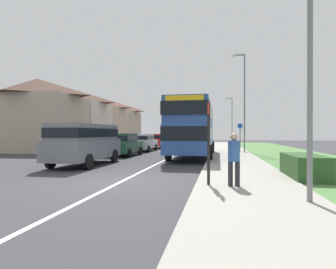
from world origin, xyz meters
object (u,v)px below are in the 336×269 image
parked_car_red (156,140)px  bus_stop_sign (209,138)px  double_decker_bus (193,126)px  street_lamp_far (231,118)px  cycle_route_sign (240,136)px  parked_car_silver (143,142)px  street_lamp_mid (243,97)px  pedestrian_at_stop (234,157)px  parked_van_grey (86,141)px  parked_car_dark_green (123,144)px  street_lamp_near (305,39)px

parked_car_red → bus_stop_sign: size_ratio=1.60×
double_decker_bus → bus_stop_sign: size_ratio=3.96×
street_lamp_far → cycle_route_sign: bearing=-90.1°
parked_car_silver → parked_car_red: bearing=90.6°
double_decker_bus → street_lamp_mid: street_lamp_mid is taller
bus_stop_sign → street_lamp_far: bearing=86.4°
parked_car_red → street_lamp_far: bearing=54.3°
bus_stop_sign → double_decker_bus: bearing=97.6°
street_lamp_mid → pedestrian_at_stop: bearing=-95.8°
parked_van_grey → street_lamp_mid: size_ratio=0.63×
parked_car_dark_green → parked_car_silver: 5.28m
bus_stop_sign → cycle_route_sign: (2.10, 16.15, -0.11)m
parked_car_silver → bus_stop_sign: (6.57, -16.31, 0.66)m
parked_van_grey → street_lamp_far: (8.66, 28.81, 2.71)m
parked_car_dark_green → parked_car_red: (-0.02, 10.64, -0.03)m
parked_car_silver → street_lamp_mid: street_lamp_mid is taller
parked_car_dark_green → street_lamp_far: size_ratio=0.63×
parked_car_dark_green → cycle_route_sign: size_ratio=1.73×
parked_car_dark_green → parked_car_red: parked_car_dark_green is taller
bus_stop_sign → pedestrian_at_stop: bearing=-7.8°
parked_car_silver → street_lamp_far: size_ratio=0.65×
parked_car_dark_green → parked_car_red: size_ratio=1.05×
parked_car_red → street_lamp_near: street_lamp_near is taller
street_lamp_near → parked_car_red: bearing=110.7°
cycle_route_sign → street_lamp_near: (0.11, -17.85, 2.37)m
parked_car_red → cycle_route_sign: cycle_route_sign is taller
street_lamp_near → street_lamp_far: size_ratio=0.95×
double_decker_bus → cycle_route_sign: double_decker_bus is taller
parked_car_silver → pedestrian_at_stop: pedestrian_at_stop is taller
parked_van_grey → street_lamp_near: (8.75, -6.71, 2.52)m
parked_van_grey → parked_car_dark_green: bearing=90.7°
double_decker_bus → parked_car_red: (-5.17, 10.75, -1.26)m
double_decker_bus → cycle_route_sign: 6.37m
parked_car_red → street_lamp_mid: bearing=-35.1°
double_decker_bus → street_lamp_mid: size_ratio=1.25×
cycle_route_sign → street_lamp_mid: street_lamp_mid is taller
parked_car_red → street_lamp_near: 25.14m
bus_stop_sign → parked_car_dark_green: bearing=121.0°
double_decker_bus → parked_car_red: 12.00m
bus_stop_sign → street_lamp_mid: size_ratio=0.32×
bus_stop_sign → parked_car_silver: bearing=111.9°
parked_car_silver → street_lamp_mid: (8.87, -0.91, 3.80)m
parked_car_dark_green → parked_car_silver: size_ratio=0.98×
parked_car_red → street_lamp_mid: street_lamp_mid is taller
pedestrian_at_stop → street_lamp_near: (1.47, -1.59, 2.82)m
street_lamp_mid → bus_stop_sign: bearing=-98.5°
double_decker_bus → bus_stop_sign: 11.03m
pedestrian_at_stop → bus_stop_sign: (-0.74, 0.10, 0.56)m
street_lamp_near → street_lamp_mid: 17.11m
cycle_route_sign → street_lamp_mid: 3.35m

